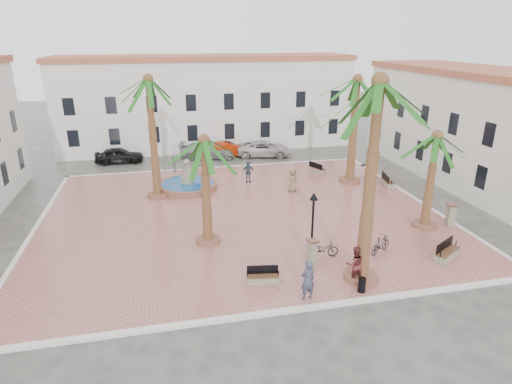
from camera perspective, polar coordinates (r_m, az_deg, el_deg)
The scene contains 36 objects.
ground at distance 28.92m, azimuth -1.94°, elevation -3.12°, with size 120.00×120.00×0.00m, color #56544F.
plaza at distance 28.89m, azimuth -1.94°, elevation -2.99°, with size 26.00×22.00×0.15m, color #BC6B62.
kerb_n at distance 39.12m, azimuth -4.92°, elevation 3.25°, with size 26.30×0.30×0.16m, color silver.
kerb_s at distance 19.52m, azimuth 4.27°, elevation -15.51°, with size 26.30×0.30×0.16m, color silver.
kerb_e at distance 33.58m, azimuth 20.42°, elevation -0.90°, with size 0.30×22.30×0.16m, color silver.
kerb_w at distance 29.65m, azimuth -27.55°, elevation -4.78°, with size 0.30×22.30×0.16m, color silver.
building_north at distance 46.84m, azimuth -6.63°, elevation 11.89°, with size 30.40×7.40×9.50m.
building_east at distance 38.11m, azimuth 28.63°, elevation 7.28°, with size 7.40×26.40×9.00m.
fountain at distance 33.82m, azimuth -9.12°, elevation 1.02°, with size 4.60×4.60×2.38m.
palm_nw at distance 30.88m, azimuth -14.06°, elevation 12.81°, with size 5.04×5.04×8.87m.
palm_sw at distance 23.33m, azimuth -6.89°, elevation 5.16°, with size 4.67×4.67×6.37m.
palm_s at distance 19.25m, azimuth 15.94°, elevation 11.12°, with size 5.52×5.52×9.88m.
palm_e at distance 27.37m, azimuth 22.81°, elevation 5.45°, with size 4.72×4.72×6.13m.
palm_ne at distance 34.30m, azimuth 13.27°, elevation 12.91°, with size 5.67×5.67×8.57m.
bench_s at distance 21.09m, azimuth 0.91°, elevation -11.45°, with size 1.67×0.73×0.85m.
bench_se at distance 25.30m, azimuth 24.14°, elevation -7.53°, with size 1.95×1.46×1.01m.
bench_e at distance 35.55m, azimuth 17.12°, elevation 1.24°, with size 0.97×1.96×1.00m.
bench_ne at distance 37.69m, azimuth 8.14°, elevation 2.97°, with size 1.16×1.78×0.90m.
lamppost_s at distance 22.03m, azimuth 7.60°, elevation -3.14°, with size 0.42×0.42×3.90m.
lamppost_e at distance 36.77m, azimuth 15.86°, elevation 6.04°, with size 0.44×0.44×4.09m.
bollard_se at distance 22.59m, azimuth 7.51°, elevation -7.89°, with size 0.61×0.61×1.41m.
bollard_n at distance 37.90m, azimuth -6.69°, elevation 3.99°, with size 0.62×0.62×1.54m.
bollard_e at distance 29.35m, azimuth 24.51°, elevation -2.77°, with size 0.55×0.55×1.45m.
litter_bin at distance 20.98m, azimuth 13.93°, elevation -11.93°, with size 0.36×0.36×0.71m, color black.
cyclist_a at distance 19.70m, azimuth 6.90°, elevation -11.58°, with size 0.71×0.47×1.95m, color #373D52.
bicycle_a at distance 23.48m, azimuth 8.86°, elevation -7.55°, with size 0.62×1.77×0.93m, color black.
cyclist_b at distance 21.44m, azimuth 13.02°, elevation -9.32°, with size 0.90×0.70×1.85m, color #5A2122.
bicycle_b at distance 24.55m, azimuth 16.28°, elevation -6.75°, with size 0.48×1.70×1.02m, color black.
pedestrian_fountain_a at distance 32.62m, azimuth 4.89°, elevation 1.59°, with size 0.90×0.59×1.85m, color #7A6B4E.
pedestrian_fountain_b at distance 34.63m, azimuth -1.07°, elevation 2.70°, with size 1.03×0.43×1.75m, color #2F4358.
pedestrian_north at distance 38.01m, azimuth -10.77°, elevation 3.81°, with size 1.03×0.59×1.59m, color #505056.
pedestrian_east at distance 36.54m, azimuth 14.78°, elevation 3.08°, with size 1.75×0.56×1.89m, color #6D5B52.
car_black at distance 42.54m, azimuth -17.77°, elevation 4.68°, with size 1.77×4.41×1.50m, color black.
car_red at distance 42.77m, azimuth -3.72°, elevation 5.69°, with size 1.57×4.51×1.48m, color #981F05.
car_silver at distance 42.47m, azimuth -6.54°, elevation 5.53°, with size 2.15×5.29×1.53m, color #A1A0A9.
car_white at distance 42.94m, azimuth 1.09°, elevation 5.80°, with size 2.50×5.42×1.51m, color beige.
Camera 1 is at (-4.78, -26.11, 11.47)m, focal length 30.00 mm.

